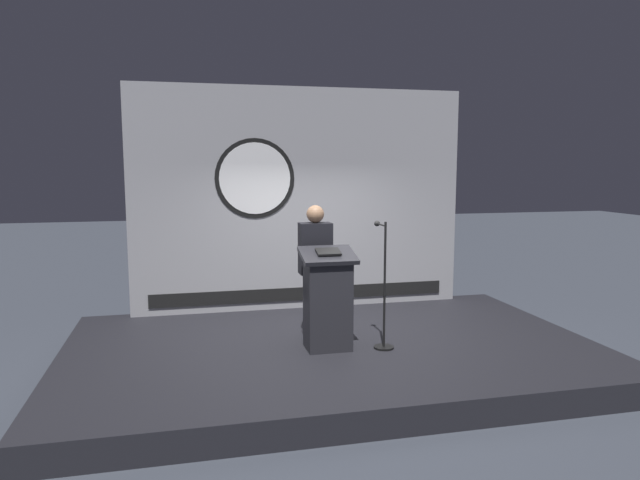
% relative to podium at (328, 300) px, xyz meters
% --- Properties ---
extents(ground_plane, '(40.00, 40.00, 0.00)m').
position_rel_podium_xyz_m(ground_plane, '(0.10, 0.21, -0.89)').
color(ground_plane, '#383D47').
extents(stage_platform, '(6.40, 4.00, 0.30)m').
position_rel_podium_xyz_m(stage_platform, '(0.10, 0.21, -0.74)').
color(stage_platform, black).
rests_on(stage_platform, ground).
extents(banner_display, '(5.02, 0.12, 3.31)m').
position_rel_podium_xyz_m(banner_display, '(0.08, 2.05, 1.06)').
color(banner_display, '#9E9EA3').
rests_on(banner_display, stage_platform).
extents(podium, '(0.64, 0.50, 1.21)m').
position_rel_podium_xyz_m(podium, '(0.00, 0.00, 0.00)').
color(podium, '#26262B').
rests_on(podium, stage_platform).
extents(speaker_person, '(0.40, 0.26, 1.68)m').
position_rel_podium_xyz_m(speaker_person, '(-0.04, 0.48, 0.27)').
color(speaker_person, black).
rests_on(speaker_person, stage_platform).
extents(microphone_stand, '(0.24, 0.46, 1.52)m').
position_rel_podium_xyz_m(microphone_stand, '(0.65, -0.11, -0.06)').
color(microphone_stand, black).
rests_on(microphone_stand, stage_platform).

